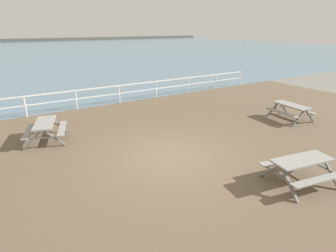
# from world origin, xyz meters

# --- Properties ---
(ground_plane) EXTENTS (30.00, 24.00, 0.20)m
(ground_plane) POSITION_xyz_m (0.00, 0.00, -0.10)
(ground_plane) COLOR brown
(sea_band) EXTENTS (142.00, 90.00, 0.01)m
(sea_band) POSITION_xyz_m (0.00, 52.75, 0.00)
(sea_band) COLOR slate
(sea_band) RESTS_ON ground
(distant_shoreline) EXTENTS (142.00, 6.00, 1.80)m
(distant_shoreline) POSITION_xyz_m (0.00, 95.75, 0.00)
(distant_shoreline) COLOR #4C4C47
(distant_shoreline) RESTS_ON ground
(seaward_railing) EXTENTS (23.07, 0.07, 1.08)m
(seaward_railing) POSITION_xyz_m (0.00, 7.75, 0.77)
(seaward_railing) COLOR white
(seaward_railing) RESTS_ON ground
(picnic_table_near_left) EXTENTS (2.04, 1.82, 0.80)m
(picnic_table_near_left) POSITION_xyz_m (2.24, -3.54, 0.58)
(picnic_table_near_left) COLOR gray
(picnic_table_near_left) RESTS_ON ground
(picnic_table_near_right) EXTENTS (1.70, 1.94, 0.80)m
(picnic_table_near_right) POSITION_xyz_m (7.20, 0.25, 0.58)
(picnic_table_near_right) COLOR gray
(picnic_table_near_right) RESTS_ON ground
(picnic_table_far_left) EXTENTS (1.93, 2.14, 0.80)m
(picnic_table_far_left) POSITION_xyz_m (-3.49, 3.85, 0.58)
(picnic_table_far_left) COLOR gray
(picnic_table_far_left) RESTS_ON ground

